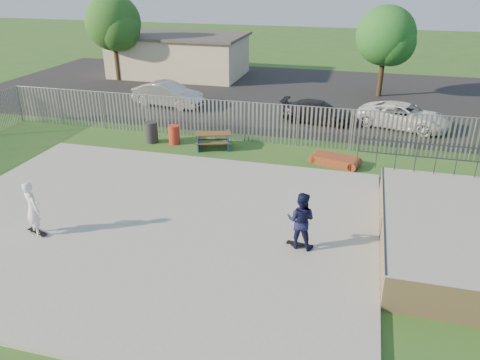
% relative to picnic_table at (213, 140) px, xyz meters
% --- Properties ---
extents(ground, '(120.00, 120.00, 0.00)m').
position_rel_picnic_table_xyz_m(ground, '(0.24, -7.71, -0.37)').
color(ground, '#2C6221').
rests_on(ground, ground).
extents(concrete_slab, '(15.00, 12.00, 0.15)m').
position_rel_picnic_table_xyz_m(concrete_slab, '(0.24, -7.71, -0.29)').
color(concrete_slab, '#9B9B95').
rests_on(concrete_slab, ground).
extents(quarter_pipe, '(5.50, 7.05, 2.19)m').
position_rel_picnic_table_xyz_m(quarter_pipe, '(9.73, -6.67, 0.19)').
color(quarter_pipe, tan).
rests_on(quarter_pipe, ground).
extents(fence, '(26.04, 16.02, 2.00)m').
position_rel_picnic_table_xyz_m(fence, '(1.24, -3.12, 0.63)').
color(fence, gray).
rests_on(fence, ground).
extents(picnic_table, '(2.06, 1.87, 0.72)m').
position_rel_picnic_table_xyz_m(picnic_table, '(0.00, 0.00, 0.00)').
color(picnic_table, brown).
rests_on(picnic_table, ground).
extents(funbox, '(2.02, 1.39, 0.37)m').
position_rel_picnic_table_xyz_m(funbox, '(5.84, -0.65, -0.18)').
color(funbox, maroon).
rests_on(funbox, ground).
extents(trash_bin_red, '(0.55, 0.55, 0.92)m').
position_rel_picnic_table_xyz_m(trash_bin_red, '(-2.01, 0.03, 0.09)').
color(trash_bin_red, '#B12A1B').
rests_on(trash_bin_red, ground).
extents(trash_bin_grey, '(0.62, 0.62, 1.03)m').
position_rel_picnic_table_xyz_m(trash_bin_grey, '(-3.17, -0.06, 0.15)').
color(trash_bin_grey, '#262629').
rests_on(trash_bin_grey, ground).
extents(parking_lot, '(40.00, 18.00, 0.02)m').
position_rel_picnic_table_xyz_m(parking_lot, '(0.24, 11.29, -0.36)').
color(parking_lot, black).
rests_on(parking_lot, ground).
extents(car_silver, '(4.67, 2.27, 1.48)m').
position_rel_picnic_table_xyz_m(car_silver, '(-4.97, 6.30, 0.39)').
color(car_silver, silver).
rests_on(car_silver, parking_lot).
extents(car_dark, '(4.29, 2.08, 1.20)m').
position_rel_picnic_table_xyz_m(car_dark, '(4.42, 5.31, 0.26)').
color(car_dark, black).
rests_on(car_dark, parking_lot).
extents(car_white, '(5.19, 3.57, 1.32)m').
position_rel_picnic_table_xyz_m(car_white, '(8.98, 5.48, 0.31)').
color(car_white, white).
rests_on(car_white, parking_lot).
extents(building, '(10.40, 6.40, 3.20)m').
position_rel_picnic_table_xyz_m(building, '(-7.76, 15.29, 1.24)').
color(building, beige).
rests_on(building, ground).
extents(tree_left, '(4.08, 4.08, 6.29)m').
position_rel_picnic_table_xyz_m(tree_left, '(-11.67, 12.38, 3.87)').
color(tree_left, '#46331C').
rests_on(tree_left, ground).
extents(tree_mid, '(3.79, 3.79, 5.85)m').
position_rel_picnic_table_xyz_m(tree_mid, '(7.76, 12.34, 3.57)').
color(tree_mid, '#3B2A17').
rests_on(tree_mid, ground).
extents(skateboard_a, '(0.82, 0.29, 0.08)m').
position_rel_picnic_table_xyz_m(skateboard_a, '(5.35, -7.96, -0.18)').
color(skateboard_a, black).
rests_on(skateboard_a, concrete_slab).
extents(skateboard_b, '(0.82, 0.45, 0.08)m').
position_rel_picnic_table_xyz_m(skateboard_b, '(-2.88, -9.37, -0.18)').
color(skateboard_b, black).
rests_on(skateboard_b, concrete_slab).
extents(skater_navy, '(0.95, 0.78, 1.80)m').
position_rel_picnic_table_xyz_m(skater_navy, '(5.35, -7.96, 0.69)').
color(skater_navy, '#121438').
rests_on(skater_navy, concrete_slab).
extents(skater_white, '(0.78, 0.70, 1.80)m').
position_rel_picnic_table_xyz_m(skater_white, '(-2.88, -9.37, 0.69)').
color(skater_white, white).
rests_on(skater_white, concrete_slab).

